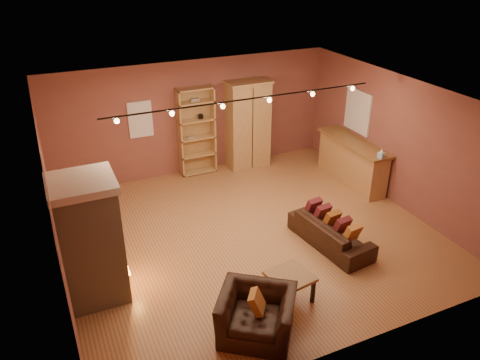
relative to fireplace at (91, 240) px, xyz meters
name	(u,v)px	position (x,y,z in m)	size (l,w,h in m)	color
floor	(250,233)	(3.04, 0.60, -1.06)	(7.00, 7.00, 0.00)	brown
ceiling	(251,98)	(3.04, 0.60, 1.74)	(7.00, 7.00, 0.00)	brown
back_wall	(193,118)	(3.04, 3.85, 0.34)	(7.00, 0.02, 2.80)	brown
left_wall	(53,210)	(-0.46, 0.60, 0.34)	(0.02, 6.50, 2.80)	brown
right_wall	(398,141)	(6.54, 0.60, 0.34)	(0.02, 6.50, 2.80)	brown
fireplace	(91,240)	(0.00, 0.00, 0.00)	(1.01, 0.98, 2.12)	tan
back_window	(140,119)	(1.74, 3.83, 0.49)	(0.56, 0.04, 0.86)	white
bookcase	(196,130)	(3.04, 3.73, 0.05)	(0.90, 0.35, 2.19)	tan
armoire	(248,124)	(4.37, 3.57, 0.06)	(1.10, 0.63, 2.23)	tan
bar_counter	(352,161)	(6.24, 1.67, -0.52)	(0.59, 2.21, 1.06)	tan
tissue_box	(381,154)	(6.19, 0.66, 0.09)	(0.14, 0.14, 0.21)	#95C7EF
right_window	(358,111)	(6.51, 2.00, 0.59)	(0.05, 0.90, 1.00)	white
loveseat	(331,228)	(4.28, -0.37, -0.69)	(0.75, 1.85, 0.75)	black
armchair	(257,308)	(1.98, -1.86, -0.58)	(1.29, 1.21, 0.95)	black
coffee_table	(290,279)	(2.80, -1.41, -0.65)	(0.73, 0.73, 0.49)	olive
track_rail	(247,101)	(3.04, 0.80, 1.63)	(5.20, 0.09, 0.13)	black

